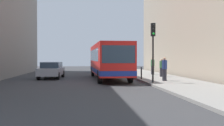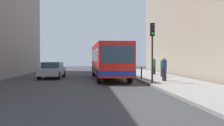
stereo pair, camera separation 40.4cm
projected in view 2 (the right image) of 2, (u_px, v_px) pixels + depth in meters
The scene contains 12 objects.
ground_plane at pixel (100, 83), 19.10m from camera, with size 80.00×80.00×0.00m, color #38383A.
sidewalk at pixel (171, 81), 19.58m from camera, with size 4.40×40.00×0.15m, color gray.
bus at pixel (109, 59), 22.76m from camera, with size 2.84×11.09×3.00m.
car_beside_bus at pixel (52, 70), 23.49m from camera, with size 2.07×4.50×1.48m.
car_behind_bus at pixel (105, 66), 34.04m from camera, with size 2.08×4.50×1.48m.
traffic_light at pixel (152, 41), 17.71m from camera, with size 0.28×0.33×4.10m.
bollard_near at pixel (141, 73), 20.89m from camera, with size 0.11×0.11×0.95m, color black.
bollard_mid at pixel (135, 71), 23.89m from camera, with size 0.11×0.11×0.95m, color black.
bollard_far at pixel (130, 70), 26.89m from camera, with size 0.11×0.11×0.95m, color black.
pedestrian_near_signal at pixel (164, 69), 19.10m from camera, with size 0.38×0.38×1.78m.
pedestrian_mid_sidewalk at pixel (162, 68), 23.46m from camera, with size 0.38×0.38×1.64m.
pedestrian_far_sidewalk at pixel (154, 66), 26.74m from camera, with size 0.38×0.38×1.77m.
Camera 2 is at (-0.81, -19.07, 1.84)m, focal length 41.40 mm.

